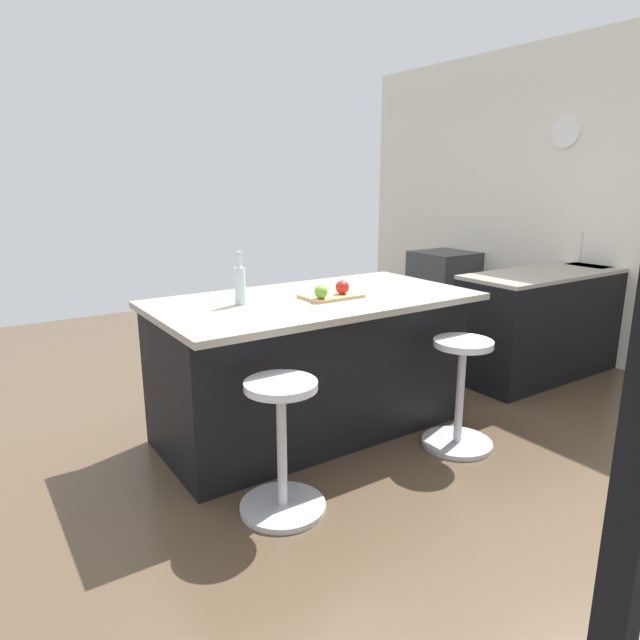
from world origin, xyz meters
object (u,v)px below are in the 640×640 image
at_px(oven_range, 443,291).
at_px(apple_green, 321,292).
at_px(kitchen_island, 312,364).
at_px(stool_by_window, 460,397).
at_px(stool_middle, 282,451).
at_px(apple_red, 342,287).
at_px(water_bottle, 240,284).
at_px(cutting_board, 331,296).

relative_size(oven_range, apple_green, 10.46).
bearing_deg(kitchen_island, oven_range, -152.31).
relative_size(stool_by_window, stool_middle, 1.00).
height_order(kitchen_island, apple_green, apple_green).
bearing_deg(apple_red, kitchen_island, -45.51).
bearing_deg(kitchen_island, apple_red, 134.49).
bearing_deg(stool_by_window, water_bottle, -33.11).
bearing_deg(oven_range, apple_red, 31.38).
relative_size(oven_range, cutting_board, 2.39).
xyz_separation_m(kitchen_island, cutting_board, (-0.07, 0.11, 0.46)).
bearing_deg(stool_by_window, cutting_board, -46.73).
xyz_separation_m(stool_by_window, stool_middle, (1.27, 0.00, 0.00)).
distance_m(kitchen_island, stool_middle, 0.96).
relative_size(oven_range, kitchen_island, 0.43).
height_order(oven_range, apple_green, apple_green).
height_order(oven_range, stool_middle, oven_range).
distance_m(oven_range, apple_red, 2.98).
relative_size(apple_red, apple_green, 1.05).
xyz_separation_m(kitchen_island, apple_green, (0.05, 0.18, 0.51)).
height_order(apple_red, water_bottle, water_bottle).
xyz_separation_m(stool_by_window, apple_red, (0.50, -0.57, 0.65)).
relative_size(kitchen_island, water_bottle, 6.46).
distance_m(oven_range, stool_by_window, 2.90).
distance_m(cutting_board, water_bottle, 0.59).
height_order(kitchen_island, stool_middle, kitchen_island).
height_order(stool_middle, apple_red, apple_red).
distance_m(apple_red, apple_green, 0.19).
distance_m(stool_middle, cutting_board, 1.11).
distance_m(kitchen_island, apple_red, 0.55).
height_order(cutting_board, water_bottle, water_bottle).
distance_m(stool_by_window, apple_red, 1.00).
bearing_deg(oven_range, cutting_board, 30.24).
xyz_separation_m(stool_by_window, cutting_board, (0.56, -0.60, 0.60)).
height_order(stool_middle, water_bottle, water_bottle).
height_order(kitchen_island, apple_red, apple_red).
height_order(stool_middle, cutting_board, cutting_board).
height_order(stool_by_window, water_bottle, water_bottle).
height_order(cutting_board, apple_green, apple_green).
height_order(stool_by_window, apple_green, apple_green).
bearing_deg(water_bottle, oven_range, -156.45).
height_order(apple_green, water_bottle, water_bottle).
distance_m(apple_green, water_bottle, 0.48).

